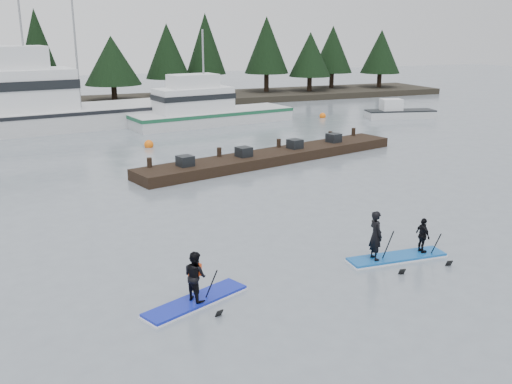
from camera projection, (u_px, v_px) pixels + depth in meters
name	position (u px, v px, depth m)	size (l,w,h in m)	color
ground	(337.00, 284.00, 16.09)	(160.00, 160.00, 0.00)	slate
far_shore	(110.00, 102.00, 53.34)	(70.00, 8.00, 0.60)	#2D281E
treeline	(110.00, 105.00, 53.43)	(60.00, 4.00, 8.00)	black
fishing_boat_large	(37.00, 118.00, 40.29)	(20.14, 8.33, 10.82)	silver
fishing_boat_medium	(208.00, 117.00, 42.96)	(12.87, 5.61, 7.69)	silver
skiff	(400.00, 114.00, 45.85)	(5.44, 1.63, 0.63)	silver
floating_dock	(274.00, 157.00, 30.83)	(16.08, 2.14, 0.54)	black
buoy_c	(323.00, 118.00, 46.08)	(0.51, 0.51, 0.51)	orange
buoy_b	(149.00, 147.00, 34.62)	(0.56, 0.56, 0.56)	orange
paddleboard_solo	(195.00, 285.00, 14.80)	(3.06, 1.85, 1.88)	#1120A4
paddleboard_duo	(395.00, 243.00, 17.63)	(3.22, 1.18, 2.17)	#1154A3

